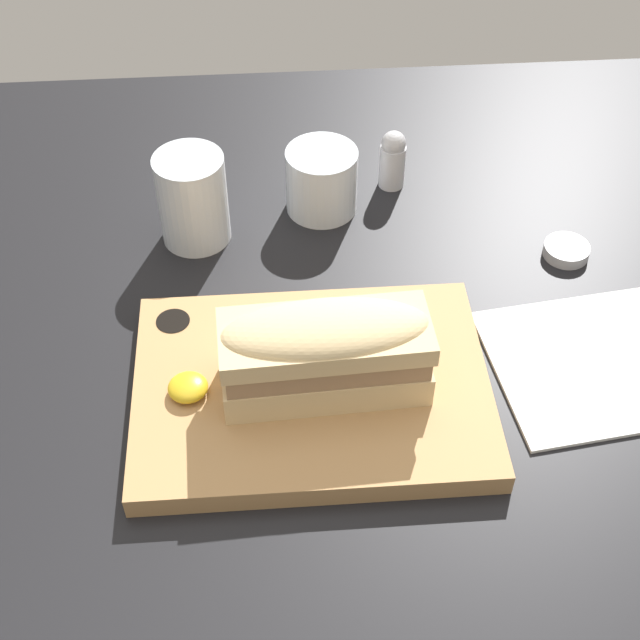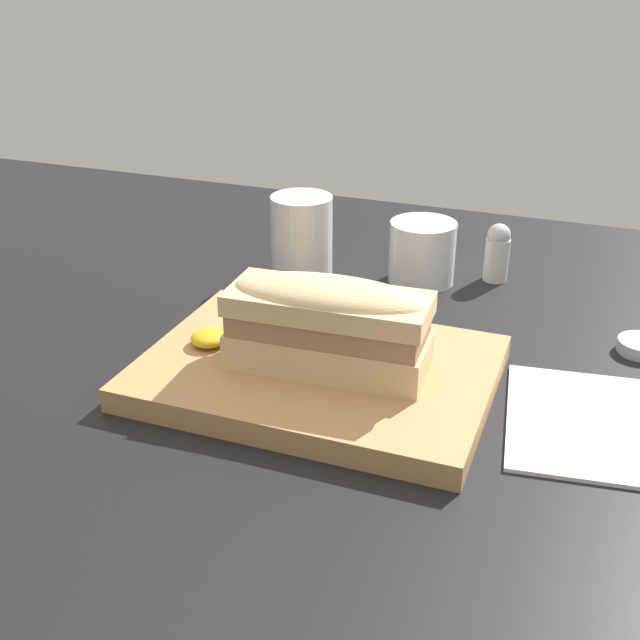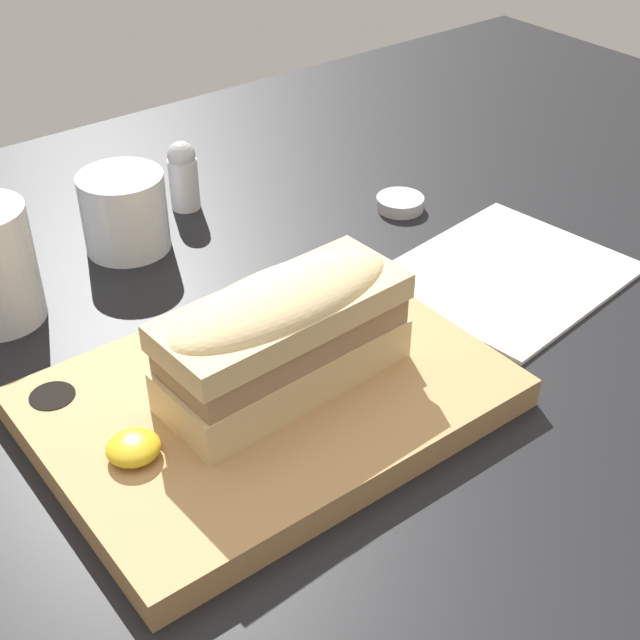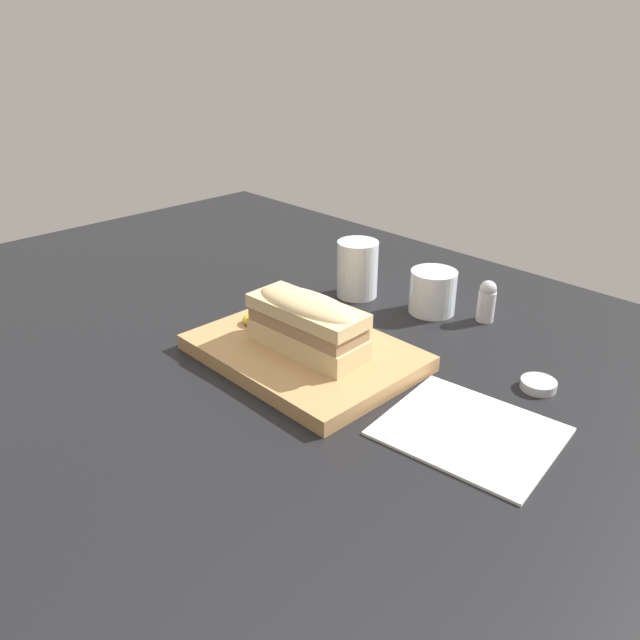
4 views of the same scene
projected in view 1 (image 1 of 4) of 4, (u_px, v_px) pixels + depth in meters
The scene contains 9 objects.
dining_table at pixel (305, 394), 87.15cm from camera, with size 181.29×115.96×2.00cm.
serving_board at pixel (311, 388), 84.80cm from camera, with size 33.55×24.27×2.49cm.
sandwich at pixel (325, 350), 80.14cm from camera, with size 19.32×8.49×8.95cm.
mustard_dollop at pixel (188, 387), 82.35cm from camera, with size 3.75×3.75×1.50cm.
water_glass at pixel (193, 204), 98.55cm from camera, with size 7.76×7.76×10.72cm.
wine_glass at pixel (322, 182), 102.80cm from camera, with size 8.31×8.31×7.82cm.
napkin at pixel (600, 362), 88.41cm from camera, with size 23.25×20.46×0.40cm.
salt_shaker at pixel (393, 159), 105.78cm from camera, with size 3.08×3.08×7.48cm.
condiment_dish at pixel (566, 251), 99.18cm from camera, with size 5.07×5.07×1.34cm.
Camera 1 is at (-2.44, -54.93, 69.03)cm, focal length 50.00 mm.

